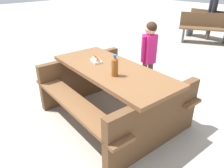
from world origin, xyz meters
The scene contains 8 objects.
ground_plane centered at (0.00, 0.00, 0.00)m, with size 30.00×30.00×0.00m, color #ADA599.
picnic_table centered at (0.00, 0.00, 0.44)m, with size 1.95×1.60×0.75m.
soda_bottle centered at (-0.18, 0.14, 0.87)m, with size 0.08×0.08×0.26m.
hotdog_tray centered at (0.31, -0.01, 0.78)m, with size 0.21×0.17×0.08m.
child_in_coat centered at (0.11, -0.95, 0.77)m, with size 0.21×0.29×1.20m.
park_bench_near centered at (0.77, -4.66, 0.45)m, with size 1.52×1.04×0.85m.
park_bench_mid centered at (0.89, -5.23, 0.45)m, with size 1.51×0.45×0.85m.
bystander_adult centered at (0.87, -5.15, 0.99)m, with size 0.30×0.35×1.55m.
Camera 1 is at (-1.82, 1.82, 1.82)m, focal length 34.75 mm.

